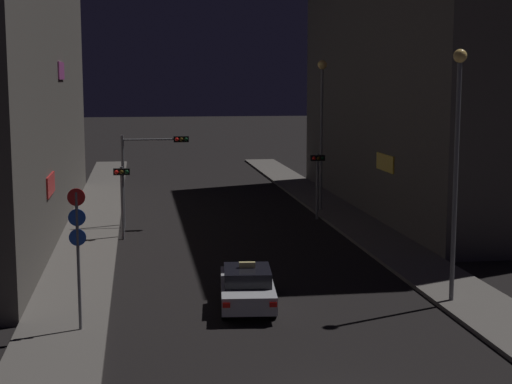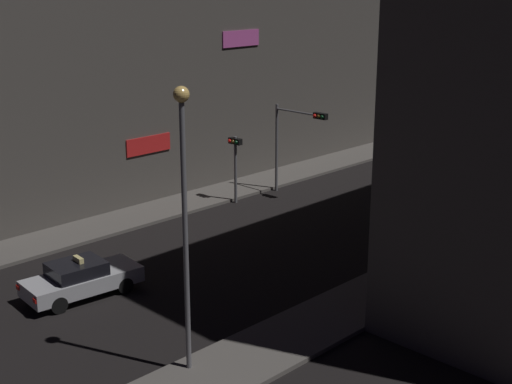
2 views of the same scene
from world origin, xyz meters
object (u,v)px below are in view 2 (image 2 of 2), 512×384
Objects in this scene: taxi at (81,278)px; street_lamp_near_block at (184,196)px; street_lamp_far_block at (505,98)px; traffic_light_right_kerb at (458,178)px; traffic_light_left_kerb at (235,155)px; traffic_light_overhead at (295,132)px.

street_lamp_near_block reaches higher than taxi.
street_lamp_far_block reaches higher than street_lamp_near_block.
street_lamp_near_block is at bearing -87.23° from traffic_light_right_kerb.
traffic_light_left_kerb is 0.41× the size of street_lamp_far_block.
taxi is 0.53× the size of street_lamp_near_block.
traffic_light_overhead is 1.36× the size of traffic_light_left_kerb.
traffic_light_left_kerb is (-1.36, -3.19, -0.98)m from traffic_light_overhead.
traffic_light_left_kerb is at bearing 109.79° from taxi.
traffic_light_right_kerb is at bearing -107.76° from street_lamp_far_block.
street_lamp_far_block is (-0.07, 19.63, 0.53)m from street_lamp_near_block.
street_lamp_near_block is at bearing -48.50° from traffic_light_left_kerb.
street_lamp_near_block is at bearing -57.86° from traffic_light_overhead.
taxi is 1.23× the size of traffic_light_right_kerb.
street_lamp_far_block is at bearing 72.24° from traffic_light_right_kerb.
traffic_light_overhead is at bearing 66.84° from traffic_light_left_kerb.
traffic_light_overhead reaches higher than taxi.
street_lamp_far_block reaches higher than traffic_light_right_kerb.
traffic_light_left_kerb is 13.74m from street_lamp_far_block.
taxi is 0.93× the size of traffic_light_overhead.
street_lamp_near_block is at bearing -89.80° from street_lamp_far_block.
traffic_light_right_kerb is at bearing 69.03° from taxi.
taxi is 1.27× the size of traffic_light_left_kerb.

